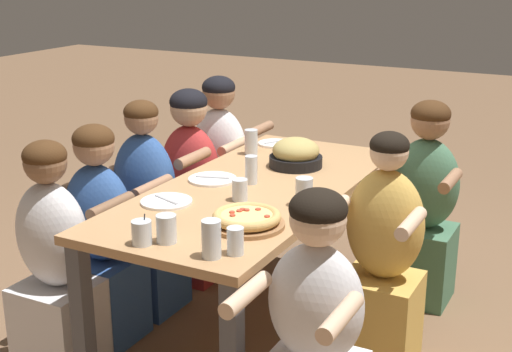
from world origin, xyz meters
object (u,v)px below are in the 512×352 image
object	(u,v)px
empty_plate_a	(212,179)
drinking_glass_a	(304,194)
empty_plate_b	(275,143)
drinking_glass_b	(167,231)
skillet_bowl	(296,154)
diner_near_right	(423,210)
drinking_glass_d	(240,191)
empty_plate_c	(166,202)
diner_far_left	(56,269)
diner_far_midleft	(101,244)
drinking_glass_f	(235,242)
diner_far_center	(147,217)
pizza_board_main	(247,219)
diner_far_midright	(191,191)
drinking_glass_c	(251,171)
drinking_glass_g	(251,143)
diner_near_left	(314,342)
drinking_glass_e	(211,241)
diner_near_center	(383,262)
cocktail_glass_blue	(142,234)
diner_far_right	(220,176)

from	to	relation	value
empty_plate_a	drinking_glass_a	size ratio (longest dim) A/B	1.86
empty_plate_b	drinking_glass_b	xyz separation A→B (m)	(-1.53, -0.28, 0.04)
skillet_bowl	diner_near_right	xyz separation A→B (m)	(0.35, -0.60, -0.32)
empty_plate_a	drinking_glass_d	bearing A→B (deg)	-127.15
empty_plate_a	empty_plate_c	distance (m)	0.38
diner_far_left	diner_far_midleft	world-z (taller)	diner_far_midleft
drinking_glass_b	drinking_glass_f	xyz separation A→B (m)	(0.02, -0.29, 0.00)
diner_far_center	diner_far_left	bearing A→B (deg)	-90.00
diner_far_left	pizza_board_main	bearing A→B (deg)	14.98
drinking_glass_f	diner_far_midright	xyz separation A→B (m)	(1.17, 0.95, -0.30)
drinking_glass_b	drinking_glass_c	size ratio (longest dim) A/B	0.80
drinking_glass_g	diner_near_left	bearing A→B (deg)	-143.66
drinking_glass_e	diner_far_midleft	bearing A→B (deg)	64.47
drinking_glass_c	diner_far_center	distance (m)	0.69
diner_far_left	diner_near_left	bearing A→B (deg)	-2.04
empty_plate_a	diner_far_left	distance (m)	0.86
diner_near_center	diner_far_midright	bearing A→B (deg)	-16.50
drinking_glass_b	diner_near_center	distance (m)	1.07
skillet_bowl	diner_far_midleft	distance (m)	1.09
diner_near_left	drinking_glass_g	bearing A→B (deg)	-53.66
skillet_bowl	drinking_glass_d	bearing A→B (deg)	179.93
pizza_board_main	drinking_glass_b	xyz separation A→B (m)	(-0.29, 0.20, 0.02)
skillet_bowl	diner_near_right	bearing A→B (deg)	-59.94
drinking_glass_a	diner_far_midleft	bearing A→B (deg)	104.74
diner_near_center	diner_near_left	bearing A→B (deg)	90.00
empty_plate_a	diner_far_midleft	bearing A→B (deg)	133.36
drinking_glass_f	empty_plate_b	bearing A→B (deg)	20.86
drinking_glass_f	drinking_glass_g	distance (m)	1.39
cocktail_glass_blue	diner_near_right	xyz separation A→B (m)	(1.58, -0.69, -0.30)
drinking_glass_a	diner_far_center	bearing A→B (deg)	82.80
drinking_glass_c	drinking_glass_g	bearing A→B (deg)	28.03
drinking_glass_b	diner_far_center	distance (m)	1.05
cocktail_glass_blue	drinking_glass_a	distance (m)	0.79
empty_plate_b	drinking_glass_b	distance (m)	1.56
diner_far_midright	diner_near_center	distance (m)	1.33
drinking_glass_f	diner_far_right	world-z (taller)	diner_far_right
pizza_board_main	diner_far_midleft	size ratio (longest dim) A/B	0.29
drinking_glass_a	drinking_glass_b	bearing A→B (deg)	154.57
drinking_glass_f	diner_far_left	world-z (taller)	diner_far_left
drinking_glass_g	diner_far_midleft	world-z (taller)	diner_far_midleft
drinking_glass_d	skillet_bowl	bearing A→B (deg)	-0.07
empty_plate_b	drinking_glass_a	distance (m)	1.07
skillet_bowl	drinking_glass_c	xyz separation A→B (m)	(-0.37, 0.07, -0.00)
drinking_glass_a	diner_near_left	distance (m)	0.77
empty_plate_b	empty_plate_c	world-z (taller)	same
diner_far_center	diner_near_right	distance (m)	1.49
empty_plate_a	diner_far_right	size ratio (longest dim) A/B	0.21
empty_plate_a	drinking_glass_a	distance (m)	0.57
drinking_glass_f	diner_near_center	bearing A→B (deg)	-22.46
empty_plate_a	diner_far_right	world-z (taller)	diner_far_right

